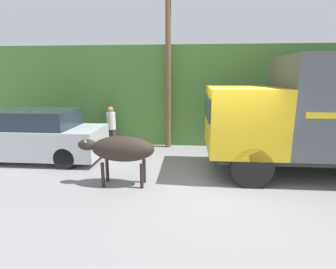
{
  "coord_description": "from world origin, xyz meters",
  "views": [
    {
      "loc": [
        -0.84,
        -6.4,
        2.78
      ],
      "look_at": [
        -1.42,
        0.51,
        1.22
      ],
      "focal_mm": 28.0,
      "sensor_mm": 36.0,
      "label": 1
    }
  ],
  "objects": [
    {
      "name": "ground_plane",
      "position": [
        0.0,
        0.0,
        0.0
      ],
      "size": [
        60.0,
        60.0,
        0.0
      ],
      "primitive_type": "plane",
      "color": "gray"
    },
    {
      "name": "hillside_embankment",
      "position": [
        0.0,
        6.85,
        1.97
      ],
      "size": [
        32.0,
        5.77,
        3.94
      ],
      "color": "#4C7A38",
      "rests_on": "ground_plane"
    },
    {
      "name": "cargo_truck",
      "position": [
        3.13,
        1.1,
        1.81
      ],
      "size": [
        6.51,
        2.52,
        3.31
      ],
      "rotation": [
        0.0,
        0.0,
        0.05
      ],
      "color": "#2D2D2D",
      "rests_on": "ground_plane"
    },
    {
      "name": "brown_cow",
      "position": [
        -2.56,
        -0.11,
        0.96
      ],
      "size": [
        1.98,
        0.66,
        1.3
      ],
      "rotation": [
        0.0,
        0.0,
        0.13
      ],
      "color": "#2D231E",
      "rests_on": "ground_plane"
    },
    {
      "name": "parked_suv",
      "position": [
        -5.98,
        1.69,
        0.82
      ],
      "size": [
        4.54,
        1.8,
        1.69
      ],
      "rotation": [
        0.0,
        0.0,
        -0.06
      ],
      "color": "silver",
      "rests_on": "ground_plane"
    },
    {
      "name": "pedestrian_on_hill",
      "position": [
        -3.86,
        3.35,
        0.89
      ],
      "size": [
        0.45,
        0.45,
        1.63
      ],
      "rotation": [
        0.0,
        0.0,
        2.7
      ],
      "color": "#38332D",
      "rests_on": "ground_plane"
    },
    {
      "name": "utility_pole",
      "position": [
        -1.68,
        3.7,
        3.24
      ],
      "size": [
        0.9,
        0.21,
        6.25
      ],
      "color": "brown",
      "rests_on": "ground_plane"
    }
  ]
}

